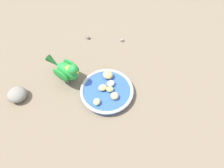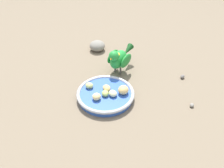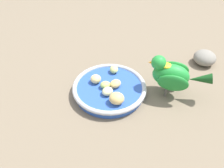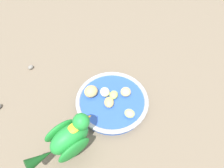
{
  "view_description": "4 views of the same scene",
  "coord_description": "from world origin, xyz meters",
  "px_view_note": "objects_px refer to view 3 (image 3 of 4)",
  "views": [
    {
      "loc": [
        0.15,
        -0.37,
        0.68
      ],
      "look_at": [
        0.01,
        0.04,
        0.05
      ],
      "focal_mm": 33.38,
      "sensor_mm": 36.0,
      "label": 1
    },
    {
      "loc": [
        0.62,
        0.21,
        0.58
      ],
      "look_at": [
        -0.02,
        0.05,
        0.06
      ],
      "focal_mm": 39.13,
      "sensor_mm": 36.0,
      "label": 2
    },
    {
      "loc": [
        0.01,
        0.48,
        0.43
      ],
      "look_at": [
        -0.01,
        0.05,
        0.05
      ],
      "focal_mm": 35.68,
      "sensor_mm": 36.0,
      "label": 3
    },
    {
      "loc": [
        -0.27,
        -0.15,
        0.5
      ],
      "look_at": [
        0.01,
        0.04,
        0.07
      ],
      "focal_mm": 33.33,
      "sensor_mm": 36.0,
      "label": 4
    }
  ],
  "objects_px": {
    "apple_piece_0": "(105,85)",
    "rock_large": "(205,58)",
    "apple_piece_3": "(109,91)",
    "apple_piece_2": "(114,69)",
    "feeding_bowl": "(109,89)",
    "parrot": "(172,74)",
    "apple_piece_1": "(115,84)",
    "apple_piece_4": "(96,79)",
    "apple_piece_5": "(117,98)"
  },
  "relations": [
    {
      "from": "apple_piece_1",
      "to": "apple_piece_5",
      "type": "xyz_separation_m",
      "value": [
        0.0,
        0.06,
        0.0
      ]
    },
    {
      "from": "apple_piece_1",
      "to": "apple_piece_4",
      "type": "bearing_deg",
      "value": -20.87
    },
    {
      "from": "apple_piece_1",
      "to": "parrot",
      "type": "height_order",
      "value": "parrot"
    },
    {
      "from": "apple_piece_0",
      "to": "apple_piece_2",
      "type": "distance_m",
      "value": 0.07
    },
    {
      "from": "apple_piece_4",
      "to": "apple_piece_1",
      "type": "bearing_deg",
      "value": 159.13
    },
    {
      "from": "feeding_bowl",
      "to": "apple_piece_5",
      "type": "relative_size",
      "value": 5.21
    },
    {
      "from": "apple_piece_4",
      "to": "feeding_bowl",
      "type": "bearing_deg",
      "value": 150.61
    },
    {
      "from": "apple_piece_3",
      "to": "apple_piece_5",
      "type": "xyz_separation_m",
      "value": [
        -0.02,
        0.03,
        0.0
      ]
    },
    {
      "from": "apple_piece_0",
      "to": "apple_piece_5",
      "type": "relative_size",
      "value": 0.72
    },
    {
      "from": "feeding_bowl",
      "to": "apple_piece_1",
      "type": "height_order",
      "value": "apple_piece_1"
    },
    {
      "from": "apple_piece_0",
      "to": "apple_piece_5",
      "type": "distance_m",
      "value": 0.06
    },
    {
      "from": "feeding_bowl",
      "to": "apple_piece_0",
      "type": "bearing_deg",
      "value": 11.37
    },
    {
      "from": "apple_piece_3",
      "to": "rock_large",
      "type": "xyz_separation_m",
      "value": [
        -0.31,
        -0.15,
        -0.01
      ]
    },
    {
      "from": "apple_piece_0",
      "to": "parrot",
      "type": "bearing_deg",
      "value": 177.61
    },
    {
      "from": "apple_piece_3",
      "to": "parrot",
      "type": "distance_m",
      "value": 0.17
    },
    {
      "from": "feeding_bowl",
      "to": "parrot",
      "type": "distance_m",
      "value": 0.17
    },
    {
      "from": "apple_piece_2",
      "to": "apple_piece_5",
      "type": "distance_m",
      "value": 0.12
    },
    {
      "from": "feeding_bowl",
      "to": "apple_piece_4",
      "type": "xyz_separation_m",
      "value": [
        0.04,
        -0.02,
        0.02
      ]
    },
    {
      "from": "parrot",
      "to": "apple_piece_2",
      "type": "bearing_deg",
      "value": -9.49
    },
    {
      "from": "apple_piece_2",
      "to": "apple_piece_3",
      "type": "height_order",
      "value": "same"
    },
    {
      "from": "apple_piece_2",
      "to": "apple_piece_3",
      "type": "relative_size",
      "value": 0.92
    },
    {
      "from": "apple_piece_1",
      "to": "apple_piece_5",
      "type": "height_order",
      "value": "apple_piece_5"
    },
    {
      "from": "apple_piece_0",
      "to": "rock_large",
      "type": "distance_m",
      "value": 0.35
    },
    {
      "from": "apple_piece_0",
      "to": "rock_large",
      "type": "bearing_deg",
      "value": -158.36
    },
    {
      "from": "apple_piece_5",
      "to": "rock_large",
      "type": "distance_m",
      "value": 0.35
    },
    {
      "from": "feeding_bowl",
      "to": "parrot",
      "type": "height_order",
      "value": "parrot"
    },
    {
      "from": "apple_piece_2",
      "to": "parrot",
      "type": "height_order",
      "value": "parrot"
    },
    {
      "from": "apple_piece_1",
      "to": "rock_large",
      "type": "distance_m",
      "value": 0.32
    },
    {
      "from": "apple_piece_3",
      "to": "apple_piece_5",
      "type": "height_order",
      "value": "apple_piece_5"
    },
    {
      "from": "apple_piece_1",
      "to": "apple_piece_2",
      "type": "distance_m",
      "value": 0.06
    },
    {
      "from": "apple_piece_0",
      "to": "rock_large",
      "type": "xyz_separation_m",
      "value": [
        -0.32,
        -0.13,
        -0.01
      ]
    },
    {
      "from": "apple_piece_1",
      "to": "apple_piece_3",
      "type": "xyz_separation_m",
      "value": [
        0.02,
        0.03,
        -0.0
      ]
    },
    {
      "from": "apple_piece_2",
      "to": "apple_piece_5",
      "type": "bearing_deg",
      "value": 90.39
    },
    {
      "from": "apple_piece_1",
      "to": "rock_large",
      "type": "height_order",
      "value": "rock_large"
    },
    {
      "from": "feeding_bowl",
      "to": "parrot",
      "type": "xyz_separation_m",
      "value": [
        -0.16,
        0.01,
        0.05
      ]
    },
    {
      "from": "apple_piece_1",
      "to": "apple_piece_2",
      "type": "xyz_separation_m",
      "value": [
        0.0,
        -0.06,
        -0.0
      ]
    },
    {
      "from": "apple_piece_4",
      "to": "rock_large",
      "type": "bearing_deg",
      "value": -163.28
    },
    {
      "from": "apple_piece_0",
      "to": "apple_piece_4",
      "type": "xyz_separation_m",
      "value": [
        0.03,
        -0.02,
        0.0
      ]
    },
    {
      "from": "apple_piece_0",
      "to": "parrot",
      "type": "relative_size",
      "value": 0.17
    },
    {
      "from": "apple_piece_5",
      "to": "parrot",
      "type": "height_order",
      "value": "parrot"
    },
    {
      "from": "apple_piece_0",
      "to": "apple_piece_1",
      "type": "xyz_separation_m",
      "value": [
        -0.03,
        -0.0,
        0.0
      ]
    },
    {
      "from": "feeding_bowl",
      "to": "rock_large",
      "type": "relative_size",
      "value": 2.88
    },
    {
      "from": "feeding_bowl",
      "to": "apple_piece_3",
      "type": "xyz_separation_m",
      "value": [
        0.0,
        0.03,
        0.02
      ]
    },
    {
      "from": "apple_piece_2",
      "to": "rock_large",
      "type": "distance_m",
      "value": 0.3
    },
    {
      "from": "apple_piece_2",
      "to": "apple_piece_5",
      "type": "relative_size",
      "value": 0.73
    },
    {
      "from": "feeding_bowl",
      "to": "apple_piece_0",
      "type": "relative_size",
      "value": 7.26
    },
    {
      "from": "apple_piece_2",
      "to": "apple_piece_0",
      "type": "bearing_deg",
      "value": 68.0
    },
    {
      "from": "apple_piece_0",
      "to": "rock_large",
      "type": "relative_size",
      "value": 0.4
    },
    {
      "from": "feeding_bowl",
      "to": "rock_large",
      "type": "bearing_deg",
      "value": -158.01
    },
    {
      "from": "feeding_bowl",
      "to": "apple_piece_3",
      "type": "height_order",
      "value": "apple_piece_3"
    }
  ]
}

